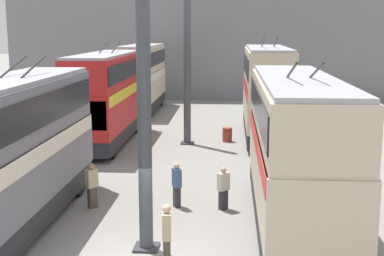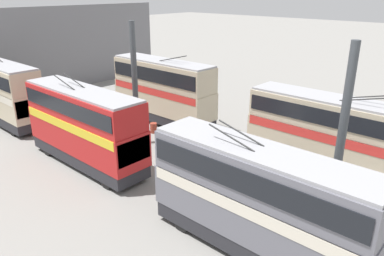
{
  "view_description": "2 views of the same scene",
  "coord_description": "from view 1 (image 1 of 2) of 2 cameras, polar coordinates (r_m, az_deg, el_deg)",
  "views": [
    {
      "loc": [
        -13.94,
        -2.46,
        6.46
      ],
      "look_at": [
        9.27,
        -0.74,
        2.11
      ],
      "focal_mm": 50.0,
      "sensor_mm": 36.0,
      "label": 1
    },
    {
      "loc": [
        -4.71,
        16.48,
        10.96
      ],
      "look_at": [
        9.43,
        0.85,
        3.02
      ],
      "focal_mm": 35.0,
      "sensor_mm": 36.0,
      "label": 2
    }
  ],
  "objects": [
    {
      "name": "support_column_far",
      "position": [
        29.79,
        -0.52,
        6.49
      ],
      "size": [
        0.73,
        0.73,
        8.9
      ],
      "color": "#42474C",
      "rests_on": "ground_plane"
    },
    {
      "name": "support_column_near",
      "position": [
        15.19,
        -5.13,
        2.47
      ],
      "size": [
        0.73,
        0.73,
        8.9
      ],
      "color": "#42474C",
      "rests_on": "ground_plane"
    },
    {
      "name": "bus_left_far",
      "position": [
        31.8,
        7.96,
        4.35
      ],
      "size": [
        9.88,
        2.54,
        6.0
      ],
      "color": "black",
      "rests_on": "ground_plane"
    },
    {
      "name": "person_by_right_row",
      "position": [
        19.83,
        -10.64,
        -5.93
      ],
      "size": [
        0.47,
        0.46,
        1.67
      ],
      "rotation": [
        0.0,
        0.0,
        3.99
      ],
      "color": "#473D33",
      "rests_on": "ground_plane"
    },
    {
      "name": "bus_right_near",
      "position": [
        18.13,
        -18.54,
        -1.65
      ],
      "size": [
        10.01,
        2.54,
        5.52
      ],
      "color": "black",
      "rests_on": "ground_plane"
    },
    {
      "name": "bus_right_far",
      "position": [
        42.09,
        -5.36,
        5.77
      ],
      "size": [
        9.41,
        2.54,
        5.8
      ],
      "color": "black",
      "rests_on": "ground_plane"
    },
    {
      "name": "depot_back_wall",
      "position": [
        48.4,
        1.33,
        8.35
      ],
      "size": [
        0.5,
        36.0,
        9.13
      ],
      "color": "slate",
      "rests_on": "ground_plane"
    },
    {
      "name": "bus_left_near",
      "position": [
        17.36,
        10.98,
        -1.68
      ],
      "size": [
        10.61,
        2.54,
        5.59
      ],
      "color": "black",
      "rests_on": "ground_plane"
    },
    {
      "name": "person_by_left_row",
      "position": [
        19.36,
        3.37,
        -6.36
      ],
      "size": [
        0.46,
        0.47,
        1.57
      ],
      "rotation": [
        0.0,
        0.0,
        0.71
      ],
      "color": "#2D2D33",
      "rests_on": "ground_plane"
    },
    {
      "name": "bus_right_mid",
      "position": [
        30.32,
        -9.14,
        3.74
      ],
      "size": [
        9.85,
        2.54,
        5.71
      ],
      "color": "black",
      "rests_on": "ground_plane"
    },
    {
      "name": "person_aisle_midway",
      "position": [
        19.59,
        -1.63,
        -5.97
      ],
      "size": [
        0.48,
        0.4,
        1.66
      ],
      "rotation": [
        0.0,
        0.0,
        5.17
      ],
      "color": "#2D2D33",
      "rests_on": "ground_plane"
    },
    {
      "name": "oil_drum",
      "position": [
        30.95,
        3.78,
        -0.71
      ],
      "size": [
        0.58,
        0.58,
        0.81
      ],
      "color": "#933828",
      "rests_on": "ground_plane"
    },
    {
      "name": "person_aisle_foreground",
      "position": [
        14.74,
        -2.71,
        -11.28
      ],
      "size": [
        0.44,
        0.29,
        1.82
      ],
      "rotation": [
        0.0,
        0.0,
        1.68
      ],
      "color": "#473D33",
      "rests_on": "ground_plane"
    }
  ]
}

